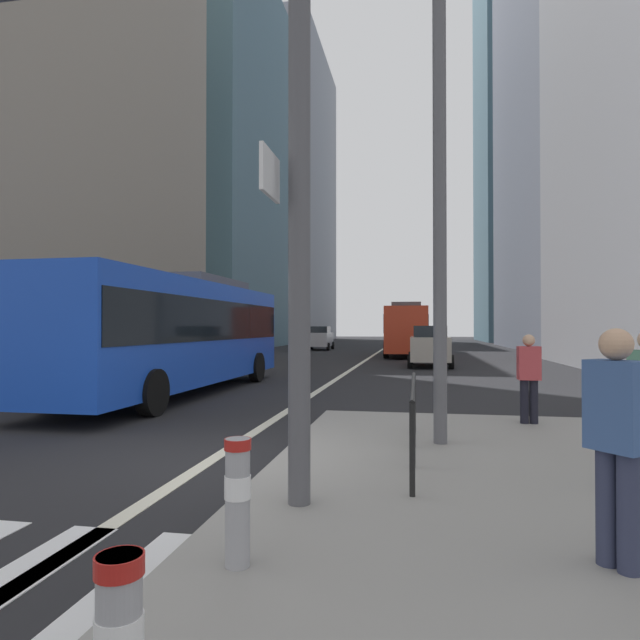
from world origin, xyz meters
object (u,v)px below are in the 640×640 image
at_px(city_bus_blue_oncoming, 177,329).
at_px(traffic_signal_gantry, 87,114).
at_px(car_receding_near, 412,336).
at_px(car_receding_far, 430,346).
at_px(pedestrian_walking, 529,374).
at_px(bollard_left, 238,495).
at_px(sedan_white_oncoming, 31,360).
at_px(city_bus_red_receding, 407,328).
at_px(street_lamp_post, 439,100).
at_px(pedestrian_far, 617,435).
at_px(car_oncoming_mid, 320,338).

height_order(city_bus_blue_oncoming, traffic_signal_gantry, traffic_signal_gantry).
relative_size(city_bus_blue_oncoming, car_receding_near, 2.74).
distance_m(car_receding_far, pedestrian_walking, 15.85).
relative_size(city_bus_blue_oncoming, bollard_left, 12.23).
distance_m(sedan_white_oncoming, city_bus_red_receding, 24.98).
distance_m(city_bus_blue_oncoming, pedestrian_walking, 9.52).
bearing_deg(street_lamp_post, bollard_left, -110.05).
distance_m(traffic_signal_gantry, pedestrian_far, 5.81).
relative_size(street_lamp_post, bollard_left, 8.71).
bearing_deg(car_receding_far, bollard_left, -94.86).
xyz_separation_m(street_lamp_post, pedestrian_far, (1.07, -4.01, -4.18)).
height_order(car_oncoming_mid, car_receding_far, same).
distance_m(street_lamp_post, pedestrian_far, 5.88).
xyz_separation_m(car_receding_near, car_receding_far, (1.12, -30.72, 0.00)).
distance_m(car_receding_far, pedestrian_far, 21.77).
bearing_deg(car_receding_near, traffic_signal_gantry, -93.26).
distance_m(city_bus_red_receding, pedestrian_far, 31.75).
bearing_deg(car_receding_near, bollard_left, -90.83).
bearing_deg(car_oncoming_mid, bollard_left, -80.54).
height_order(sedan_white_oncoming, car_oncoming_mid, same).
bearing_deg(street_lamp_post, car_receding_far, 89.14).
relative_size(car_receding_far, traffic_signal_gantry, 0.60).
xyz_separation_m(car_receding_far, pedestrian_walking, (1.37, -15.79, 0.04)).
bearing_deg(street_lamp_post, sedan_white_oncoming, 156.47).
bearing_deg(city_bus_red_receding, car_receding_near, 89.59).
xyz_separation_m(sedan_white_oncoming, car_receding_far, (10.83, 13.15, -0.00)).
relative_size(city_bus_blue_oncoming, traffic_signal_gantry, 1.64).
bearing_deg(bollard_left, city_bus_blue_oncoming, 117.33).
bearing_deg(car_oncoming_mid, sedan_white_oncoming, -94.26).
xyz_separation_m(city_bus_blue_oncoming, car_receding_near, (6.13, 42.54, -0.85)).
bearing_deg(pedestrian_far, city_bus_blue_oncoming, 129.03).
distance_m(sedan_white_oncoming, car_receding_near, 44.93).
xyz_separation_m(city_bus_red_receding, bollard_left, (-0.62, -32.11, -1.18)).
relative_size(city_bus_red_receding, car_receding_near, 2.59).
xyz_separation_m(car_receding_near, pedestrian_walking, (2.49, -46.51, 0.04)).
relative_size(car_receding_far, pedestrian_walking, 2.57).
xyz_separation_m(car_receding_near, bollard_left, (-0.77, -52.92, -0.33)).
relative_size(city_bus_blue_oncoming, street_lamp_post, 1.40).
bearing_deg(street_lamp_post, car_receding_near, 91.01).
bearing_deg(sedan_white_oncoming, city_bus_blue_oncoming, 20.30).
distance_m(traffic_signal_gantry, pedestrian_walking, 8.01).
bearing_deg(traffic_signal_gantry, city_bus_blue_oncoming, 109.60).
relative_size(car_receding_far, street_lamp_post, 0.51).
height_order(traffic_signal_gantry, pedestrian_walking, traffic_signal_gantry).
distance_m(city_bus_red_receding, bollard_left, 32.14).
distance_m(sedan_white_oncoming, pedestrian_far, 14.47).
distance_m(traffic_signal_gantry, bollard_left, 4.34).
distance_m(city_bus_red_receding, pedestrian_walking, 25.86).
distance_m(bollard_left, pedestrian_far, 2.76).
distance_m(car_oncoming_mid, bollard_left, 40.44).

